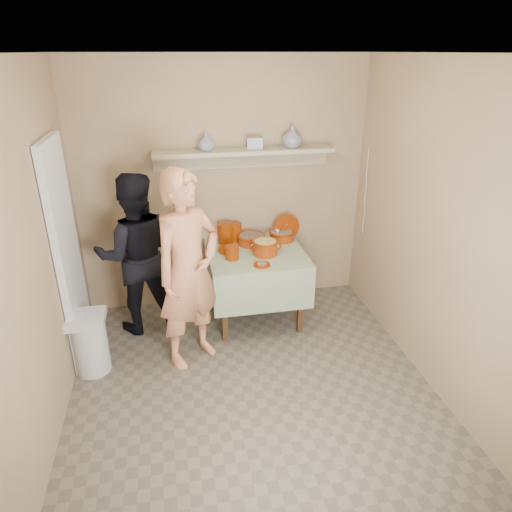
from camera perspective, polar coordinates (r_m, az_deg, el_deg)
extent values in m
plane|color=#645D4E|center=(3.92, -0.05, -17.54)|extent=(3.50, 3.50, 0.00)
cube|color=silver|center=(4.24, -22.45, -0.01)|extent=(0.06, 0.70, 2.00)
cylinder|color=#6E1F00|center=(4.79, -3.84, 2.89)|extent=(0.16, 0.16, 0.21)
cylinder|color=#6E1F00|center=(4.85, -2.71, 3.02)|extent=(0.16, 0.16, 0.19)
cylinder|color=#6E1F00|center=(4.41, -3.02, 0.42)|extent=(0.13, 0.13, 0.13)
cylinder|color=#6E1F00|center=(4.59, -3.74, 0.79)|extent=(0.16, 0.16, 0.05)
cylinder|color=#6E1F00|center=(4.90, 3.84, 3.57)|extent=(0.29, 0.08, 0.29)
imported|color=navy|center=(4.71, 4.54, 14.61)|extent=(0.24, 0.24, 0.21)
imported|color=navy|center=(4.57, -6.24, 13.96)|extent=(0.23, 0.23, 0.17)
cube|color=navy|center=(4.65, -0.11, 13.93)|extent=(0.17, 0.14, 0.11)
imported|color=tan|center=(3.94, -8.42, -1.87)|extent=(0.78, 0.72, 1.78)
imported|color=black|center=(4.57, -14.74, 0.17)|extent=(0.83, 0.67, 1.61)
cube|color=tan|center=(4.84, -4.09, 8.50)|extent=(3.00, 0.02, 2.60)
cube|color=tan|center=(1.80, 11.64, -23.07)|extent=(3.00, 0.02, 2.60)
cube|color=tan|center=(3.29, -26.84, -2.01)|extent=(0.02, 3.50, 2.60)
cube|color=tan|center=(3.77, 23.12, 1.88)|extent=(0.02, 3.50, 2.60)
cube|color=silver|center=(2.92, -0.07, 24.24)|extent=(3.00, 3.50, 0.02)
cube|color=#4C2D16|center=(4.41, -3.97, -6.56)|extent=(0.05, 0.05, 0.71)
cube|color=#4C2D16|center=(4.55, 5.61, -5.60)|extent=(0.05, 0.05, 0.71)
cube|color=#4C2D16|center=(5.07, -5.09, -2.22)|extent=(0.05, 0.05, 0.71)
cube|color=#4C2D16|center=(5.19, 3.27, -1.51)|extent=(0.05, 0.05, 0.71)
cube|color=#4C2D16|center=(4.62, -0.05, 0.27)|extent=(0.90, 0.90, 0.04)
cube|color=#2B591E|center=(4.61, -0.05, 0.55)|extent=(0.96, 0.96, 0.01)
cube|color=#2B591E|center=(4.29, 1.19, -4.62)|extent=(0.96, 0.01, 0.44)
cube|color=#2B591E|center=(5.13, -1.07, 0.47)|extent=(0.96, 0.01, 0.44)
cube|color=#2B591E|center=(4.65, -5.87, -2.34)|extent=(0.01, 0.96, 0.44)
cube|color=#2B591E|center=(4.81, 5.58, -1.36)|extent=(0.01, 0.96, 0.44)
cylinder|color=maroon|center=(4.77, -0.61, 2.06)|extent=(0.28, 0.28, 0.09)
cylinder|color=#6E1F00|center=(4.75, -0.61, 2.52)|extent=(0.30, 0.30, 0.01)
cylinder|color=brown|center=(4.76, -0.61, 2.35)|extent=(0.25, 0.25, 0.05)
cylinder|color=maroon|center=(4.87, 3.24, 2.52)|extent=(0.26, 0.26, 0.09)
cylinder|color=#6E1F00|center=(4.86, 3.26, 2.98)|extent=(0.28, 0.28, 0.01)
cylinder|color=#8C6B54|center=(4.86, 3.25, 2.80)|extent=(0.23, 0.23, 0.05)
cylinder|color=silver|center=(4.72, 3.51, 3.51)|extent=(0.01, 0.22, 0.16)
sphere|color=silver|center=(4.85, 2.68, 3.14)|extent=(0.07, 0.07, 0.07)
cylinder|color=maroon|center=(4.51, 1.17, 1.03)|extent=(0.24, 0.24, 0.14)
cylinder|color=#6E1F00|center=(4.49, 1.17, 1.78)|extent=(0.25, 0.25, 0.01)
cylinder|color=tan|center=(4.49, 1.17, 1.61)|extent=(0.21, 0.21, 0.05)
torus|color=#6E1F00|center=(4.49, -0.33, 1.00)|extent=(0.09, 0.02, 0.09)
torus|color=#6E1F00|center=(4.53, 2.65, 1.23)|extent=(0.09, 0.02, 0.09)
cylinder|color=#6E1F00|center=(4.29, 0.72, -1.11)|extent=(0.16, 0.16, 0.02)
cylinder|color=#8C6B54|center=(4.29, 0.72, -0.98)|extent=(0.09, 0.09, 0.01)
cube|color=tan|center=(4.64, -1.50, 12.94)|extent=(1.80, 0.25, 0.04)
cube|color=tan|center=(4.77, -1.73, 12.04)|extent=(1.80, 0.02, 0.18)
cylinder|color=silver|center=(4.32, -19.98, -10.55)|extent=(0.30, 0.30, 0.50)
cube|color=silver|center=(4.17, -20.53, -7.38)|extent=(0.32, 0.32, 0.06)
cylinder|color=silver|center=(4.93, 13.78, 11.16)|extent=(0.01, 0.01, 0.30)
cylinder|color=silver|center=(4.98, 13.53, 7.76)|extent=(0.01, 0.01, 0.30)
cylinder|color=silver|center=(5.06, 13.29, 4.44)|extent=(0.01, 0.01, 0.30)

